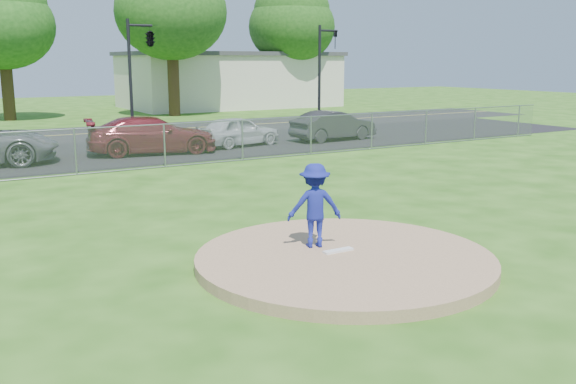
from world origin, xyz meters
name	(u,v)px	position (x,y,z in m)	size (l,w,h in m)	color
ground	(157,179)	(0.00, 10.00, 0.00)	(120.00, 120.00, 0.00)	#245412
pitchers_mound	(344,260)	(0.00, 0.00, 0.10)	(5.40, 5.40, 0.20)	#9D7856
pitching_rubber	(338,251)	(0.00, 0.20, 0.22)	(0.60, 0.15, 0.04)	white
chain_link_fence	(136,148)	(0.00, 12.00, 0.75)	(40.00, 0.06, 1.50)	gray
parking_lot	(102,154)	(0.00, 16.50, 0.01)	(50.00, 8.00, 0.01)	black
street	(62,135)	(0.00, 24.00, 0.00)	(60.00, 7.00, 0.01)	black
commercial_building	(230,79)	(16.00, 38.00, 2.16)	(16.40, 9.40, 4.30)	beige
tree_center	(1,12)	(-1.00, 34.00, 6.47)	(6.16, 6.16, 9.84)	#362613
tree_far_right	(292,16)	(20.00, 35.00, 7.06)	(6.72, 6.72, 10.74)	#382514
traffic_signal_center	(148,40)	(3.97, 22.00, 4.61)	(1.42, 2.48, 5.60)	black
traffic_signal_right	(323,65)	(14.24, 22.00, 3.36)	(1.28, 0.20, 5.60)	black
pitcher	(315,205)	(-0.18, 0.73, 0.99)	(1.02, 0.59, 1.58)	navy
parked_car_darkred	(152,135)	(1.74, 15.46, 0.74)	(2.06, 5.06, 1.47)	maroon
parked_car_pearl	(238,131)	(5.69, 15.79, 0.66)	(1.53, 3.80, 1.29)	silver
parked_car_charcoal	(333,125)	(10.44, 15.42, 0.69)	(1.43, 4.11, 1.36)	#29292C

